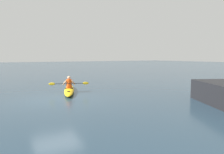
# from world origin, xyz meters

# --- Properties ---
(ground_plane) EXTENTS (160.00, 160.00, 0.00)m
(ground_plane) POSITION_xyz_m (0.00, 0.00, 0.00)
(ground_plane) COLOR #233847
(kayak) EXTENTS (2.10, 4.40, 0.28)m
(kayak) POSITION_xyz_m (-1.37, -1.88, 0.14)
(kayak) COLOR #EAB214
(kayak) RESTS_ON ground
(kayaker) EXTENTS (2.36, 0.90, 0.78)m
(kayaker) POSITION_xyz_m (-1.33, -1.78, 0.61)
(kayaker) COLOR #E04C14
(kayaker) RESTS_ON kayak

